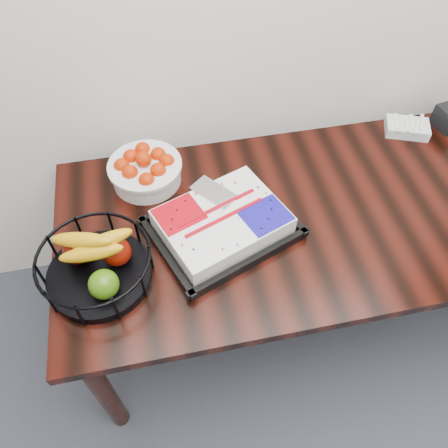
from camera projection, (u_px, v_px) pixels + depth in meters
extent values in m
cube|color=black|center=(299.00, 216.00, 1.64)|extent=(1.80, 0.90, 0.04)
cylinder|color=black|center=(104.00, 391.00, 1.61)|extent=(0.07, 0.07, 0.71)
cylinder|color=black|center=(98.00, 234.00, 2.06)|extent=(0.07, 0.07, 0.71)
cylinder|color=black|center=(419.00, 183.00, 2.26)|extent=(0.07, 0.07, 0.71)
cube|color=black|center=(222.00, 230.00, 1.56)|extent=(0.58, 0.52, 0.02)
cube|color=white|center=(222.00, 222.00, 1.53)|extent=(0.50, 0.44, 0.07)
cube|color=#A90310|center=(183.00, 202.00, 1.53)|extent=(0.19, 0.18, 0.00)
cube|color=#130D91|center=(263.00, 227.00, 1.46)|extent=(0.19, 0.18, 0.00)
cube|color=silver|center=(225.00, 191.00, 1.56)|extent=(0.17, 0.18, 0.00)
cylinder|color=white|center=(146.00, 173.00, 1.70)|extent=(0.27, 0.27, 0.09)
cylinder|color=white|center=(145.00, 166.00, 1.67)|extent=(0.28, 0.28, 0.01)
cylinder|color=black|center=(100.00, 275.00, 1.44)|extent=(0.34, 0.34, 0.03)
torus|color=black|center=(93.00, 257.00, 1.36)|extent=(0.37, 0.37, 0.01)
cube|color=silver|center=(407.00, 128.00, 1.89)|extent=(0.21, 0.17, 0.04)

